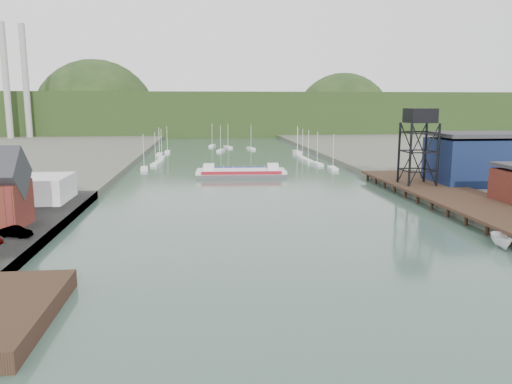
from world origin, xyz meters
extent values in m
plane|color=#2C4538|center=(0.00, 0.00, 0.00)|extent=(600.00, 600.00, 0.00)
cube|color=black|center=(37.00, 45.00, 1.90)|extent=(14.00, 70.00, 0.50)
cylinder|color=black|center=(31.00, 45.00, 0.80)|extent=(0.60, 0.60, 2.20)
cylinder|color=black|center=(43.00, 45.00, 0.80)|extent=(0.60, 0.60, 2.20)
cube|color=silver|center=(-44.00, 50.00, 3.85)|extent=(18.00, 12.00, 4.50)
cylinder|color=black|center=(32.00, 55.00, 8.65)|extent=(0.50, 0.50, 13.00)
cylinder|color=black|center=(38.00, 55.00, 8.65)|extent=(0.50, 0.50, 13.00)
cylinder|color=black|center=(32.00, 61.00, 8.65)|extent=(0.50, 0.50, 13.00)
cylinder|color=black|center=(38.00, 61.00, 8.65)|extent=(0.50, 0.50, 13.00)
cube|color=black|center=(35.00, 58.00, 16.65)|extent=(5.50, 5.50, 3.00)
cube|color=#0B1734|center=(50.00, 60.00, 6.60)|extent=(20.00, 14.00, 10.00)
cube|color=#2D2D33|center=(50.00, 60.00, 12.50)|extent=(20.50, 14.50, 0.80)
cube|color=silver|center=(-27.54, 103.89, 0.35)|extent=(2.67, 7.65, 0.90)
cube|color=silver|center=(-25.28, 115.30, 0.35)|extent=(2.81, 7.67, 0.90)
cube|color=silver|center=(-24.71, 124.17, 0.35)|extent=(2.35, 7.59, 0.90)
cube|color=silver|center=(-24.81, 134.09, 0.35)|extent=(2.01, 7.50, 0.90)
cube|color=silver|center=(-26.64, 146.33, 0.35)|extent=(2.00, 7.50, 0.90)
cube|color=silver|center=(-24.32, 156.17, 0.35)|extent=(2.16, 7.54, 0.90)
cube|color=silver|center=(27.56, 99.03, 0.35)|extent=(2.53, 7.62, 0.90)
cube|color=silver|center=(25.46, 110.51, 0.35)|extent=(2.76, 7.67, 0.90)
cube|color=silver|center=(24.46, 119.29, 0.35)|extent=(2.22, 7.56, 0.90)
cube|color=silver|center=(24.27, 128.28, 0.35)|extent=(2.18, 7.54, 0.90)
cube|color=silver|center=(24.67, 139.38, 0.35)|extent=(2.46, 7.61, 0.90)
cube|color=silver|center=(26.78, 150.99, 0.35)|extent=(2.48, 7.61, 0.90)
cube|color=silver|center=(-3.16, 160.00, 0.35)|extent=(3.78, 7.76, 0.90)
cube|color=silver|center=(10.04, 168.00, 0.35)|extent=(3.31, 7.74, 0.90)
cube|color=silver|center=(0.66, 176.00, 0.35)|extent=(3.76, 7.76, 0.90)
cube|color=silver|center=(-6.11, 184.00, 0.35)|extent=(3.40, 7.74, 0.90)
cylinder|color=#A09F9B|center=(-110.00, 230.00, 30.00)|extent=(3.20, 3.20, 60.00)
cylinder|color=#A09F9B|center=(-102.00, 235.00, 30.00)|extent=(3.20, 3.20, 60.00)
cube|color=black|center=(0.00, 300.00, 12.00)|extent=(500.00, 120.00, 28.00)
sphere|color=black|center=(-80.00, 300.00, 8.00)|extent=(80.00, 80.00, 80.00)
sphere|color=black|center=(90.00, 310.00, 6.00)|extent=(70.00, 70.00, 70.00)
cube|color=#4D4E50|center=(-0.38, 88.45, 0.47)|extent=(24.09, 10.55, 0.95)
cube|color=silver|center=(-0.38, 88.45, 1.33)|extent=(24.09, 10.55, 0.76)
cube|color=#A31220|center=(-0.59, 83.67, 1.52)|extent=(20.83, 1.09, 0.85)
cube|color=navy|center=(-0.16, 93.23, 1.52)|extent=(20.83, 1.09, 0.85)
cube|color=silver|center=(-8.89, 88.84, 2.46)|extent=(2.97, 2.97, 1.89)
cube|color=silver|center=(8.14, 88.06, 2.46)|extent=(2.97, 2.97, 1.89)
imported|color=silver|center=(29.00, 17.24, 0.99)|extent=(2.99, 5.43, 1.98)
imported|color=#999999|center=(-35.37, 24.00, 2.32)|extent=(4.61, 2.95, 1.43)
camera|label=1|loc=(-10.47, -43.24, 19.01)|focal=35.00mm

